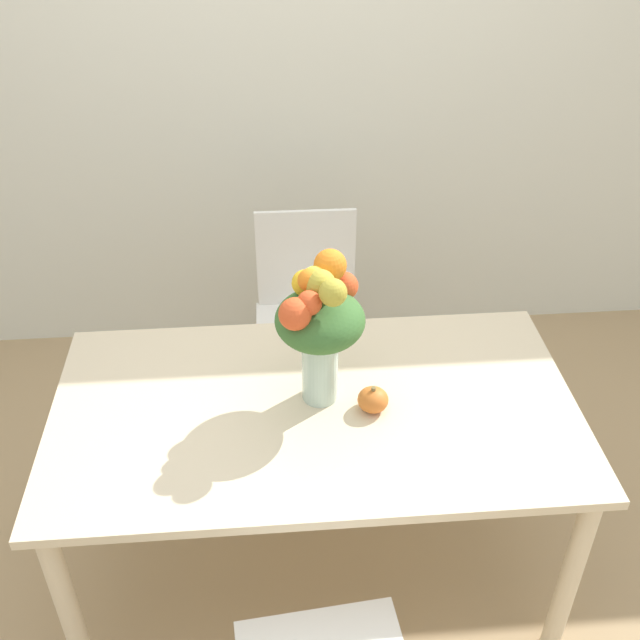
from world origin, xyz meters
The scene contains 6 objects.
ground_plane centered at (0.00, 0.00, 0.00)m, with size 12.00×12.00×0.00m, color tan.
wall_back centered at (0.00, 1.46, 1.35)m, with size 8.00×0.06×2.70m.
dining_table centered at (0.00, 0.00, 0.65)m, with size 1.56×0.87×0.74m.
flower_vase centered at (0.02, 0.05, 1.01)m, with size 0.26×0.26×0.46m.
pumpkin centered at (0.17, -0.03, 0.77)m, with size 0.09×0.09×0.08m.
dining_chair_near_window centered at (0.03, 0.80, 0.48)m, with size 0.42×0.42×0.90m.
Camera 1 is at (-0.12, -1.66, 2.23)m, focal length 42.00 mm.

